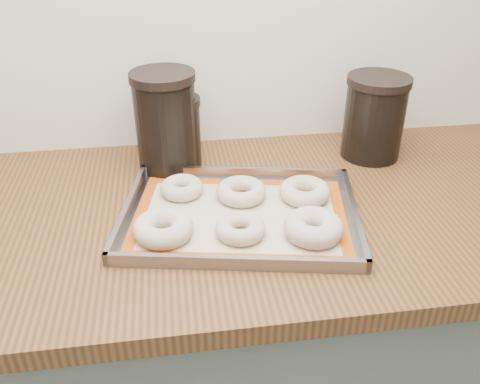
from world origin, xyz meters
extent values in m
cube|color=#5C6458|center=(0.00, 1.68, 0.43)|extent=(3.00, 0.65, 0.86)
cube|color=brown|center=(0.00, 1.68, 0.88)|extent=(3.06, 0.68, 0.04)
cube|color=gray|center=(-0.10, 1.63, 0.90)|extent=(0.51, 0.41, 0.00)
cube|color=gray|center=(-0.07, 1.79, 0.91)|extent=(0.45, 0.10, 0.02)
cube|color=gray|center=(-0.13, 1.47, 0.91)|extent=(0.45, 0.10, 0.02)
cube|color=gray|center=(-0.32, 1.67, 0.91)|extent=(0.07, 0.33, 0.02)
cube|color=gray|center=(0.12, 1.59, 0.91)|extent=(0.07, 0.33, 0.02)
cube|color=#C6B793|center=(-0.10, 1.63, 0.90)|extent=(0.47, 0.36, 0.00)
cube|color=#AC410B|center=(-0.08, 1.76, 0.91)|extent=(0.42, 0.10, 0.00)
cube|color=#AC410B|center=(-0.13, 1.50, 0.91)|extent=(0.42, 0.10, 0.00)
cube|color=#AC410B|center=(-0.30, 1.67, 0.91)|extent=(0.07, 0.25, 0.00)
cube|color=#AC410B|center=(0.09, 1.59, 0.91)|extent=(0.07, 0.25, 0.00)
torus|color=beige|center=(-0.25, 1.58, 0.92)|extent=(0.12, 0.12, 0.04)
torus|color=beige|center=(-0.11, 1.56, 0.92)|extent=(0.10, 0.10, 0.03)
torus|color=beige|center=(0.02, 1.54, 0.93)|extent=(0.12, 0.12, 0.04)
torus|color=beige|center=(-0.21, 1.73, 0.92)|extent=(0.12, 0.12, 0.03)
torus|color=beige|center=(-0.09, 1.70, 0.92)|extent=(0.13, 0.13, 0.03)
torus|color=beige|center=(0.04, 1.68, 0.92)|extent=(0.14, 0.14, 0.03)
cylinder|color=black|center=(-0.23, 1.87, 1.00)|extent=(0.14, 0.14, 0.21)
cylinder|color=black|center=(-0.23, 1.87, 1.12)|extent=(0.14, 0.14, 0.02)
cylinder|color=black|center=(-0.21, 1.88, 0.97)|extent=(0.10, 0.10, 0.15)
cylinder|color=black|center=(-0.21, 1.88, 1.06)|extent=(0.11, 0.11, 0.02)
cylinder|color=black|center=(0.25, 1.86, 0.99)|extent=(0.14, 0.14, 0.18)
cylinder|color=black|center=(0.25, 1.86, 1.09)|extent=(0.15, 0.15, 0.02)
camera|label=1|loc=(-0.22, 0.80, 1.46)|focal=38.00mm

